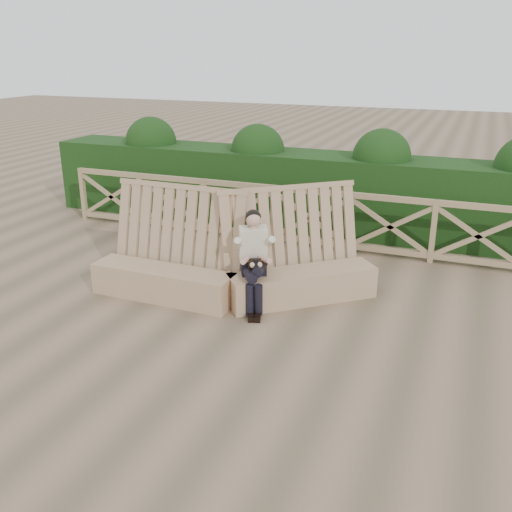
% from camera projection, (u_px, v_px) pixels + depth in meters
% --- Properties ---
extents(ground, '(60.00, 60.00, 0.00)m').
position_uv_depth(ground, '(233.00, 329.00, 7.46)').
color(ground, brown).
rests_on(ground, ground).
extents(bench, '(3.96, 2.01, 1.59)m').
position_uv_depth(bench, '(233.00, 271.00, 8.29)').
color(bench, '#997957').
rests_on(bench, ground).
extents(woman, '(0.59, 0.86, 1.39)m').
position_uv_depth(woman, '(254.00, 256.00, 7.86)').
color(woman, black).
rests_on(woman, ground).
extents(guardrail, '(10.10, 0.09, 1.10)m').
position_uv_depth(guardrail, '(310.00, 218.00, 10.32)').
color(guardrail, '#846D4D').
rests_on(guardrail, ground).
extents(hedge, '(12.00, 1.20, 1.50)m').
position_uv_depth(hedge, '(328.00, 193.00, 11.30)').
color(hedge, black).
rests_on(hedge, ground).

